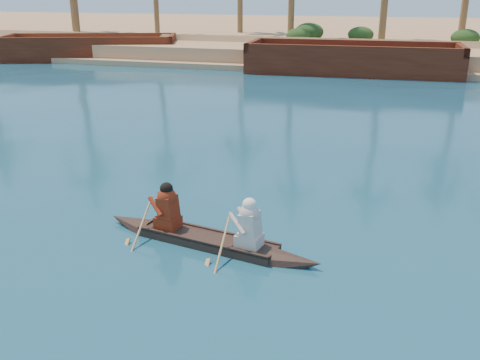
% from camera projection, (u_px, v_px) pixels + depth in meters
% --- Properties ---
extents(sandy_embankment, '(150.00, 51.00, 1.50)m').
position_uv_depth(sandy_embankment, '(434.00, 37.00, 54.23)').
color(sandy_embankment, tan).
rests_on(sandy_embankment, ground).
extents(shrub_cluster, '(100.00, 6.00, 2.40)m').
position_uv_depth(shrub_cluster, '(445.00, 45.00, 40.10)').
color(shrub_cluster, '#1B3814').
rests_on(shrub_cluster, ground).
extents(canoe, '(5.15, 1.62, 1.41)m').
position_uv_depth(canoe, '(207.00, 232.00, 11.30)').
color(canoe, '#31231B').
rests_on(canoe, ground).
extents(barge_left, '(13.65, 8.33, 2.16)m').
position_uv_depth(barge_left, '(90.00, 49.00, 41.17)').
color(barge_left, '#5B2513').
rests_on(barge_left, ground).
extents(barge_mid, '(13.60, 5.03, 2.24)m').
position_uv_depth(barge_mid, '(352.00, 61.00, 34.53)').
color(barge_mid, '#5B2513').
rests_on(barge_mid, ground).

